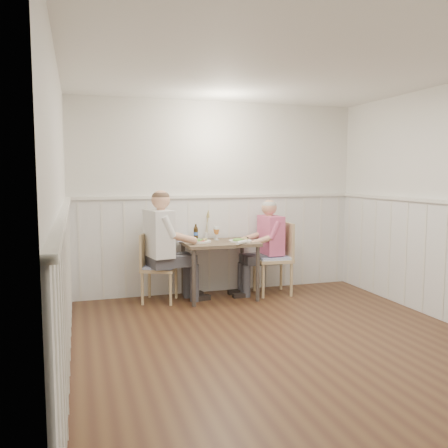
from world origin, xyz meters
name	(u,v)px	position (x,y,z in m)	size (l,w,h in m)	color
ground_plane	(286,345)	(0.00, 0.00, 0.00)	(4.50, 4.50, 0.00)	#432619
room_shell	(288,186)	(0.00, 0.00, 1.52)	(4.04, 4.54, 2.60)	silver
wainscot	(260,261)	(0.00, 0.69, 0.69)	(4.00, 4.49, 1.34)	silver
dining_table	(219,249)	(-0.11, 1.84, 0.65)	(0.94, 0.70, 0.75)	#493D30
chair_right	(277,255)	(0.70, 1.84, 0.53)	(0.49, 0.49, 0.97)	tan
chair_left	(155,265)	(-0.94, 1.92, 0.48)	(0.54, 0.54, 0.88)	tan
man_in_pink	(268,254)	(0.59, 1.89, 0.55)	(0.61, 0.42, 1.30)	#3F3F47
diner_cream	(163,256)	(-0.87, 1.80, 0.61)	(0.73, 0.52, 1.45)	#3F3F47
plate_man	(240,240)	(0.14, 1.74, 0.77)	(0.29, 0.29, 0.07)	white
plate_diner	(199,241)	(-0.38, 1.86, 0.77)	(0.28, 0.28, 0.07)	white
beer_glass_a	(216,231)	(-0.09, 2.07, 0.87)	(0.07, 0.07, 0.17)	silver
beer_glass_b	(217,231)	(-0.10, 1.99, 0.87)	(0.07, 0.07, 0.17)	silver
beer_bottle	(196,233)	(-0.36, 2.11, 0.84)	(0.06, 0.06, 0.21)	black
rolled_napkin	(242,242)	(0.09, 1.54, 0.77)	(0.19, 0.17, 0.05)	white
grass_vase	(206,225)	(-0.21, 2.14, 0.93)	(0.05, 0.05, 0.41)	silver
gingham_mat	(192,241)	(-0.44, 2.02, 0.75)	(0.41, 0.37, 0.01)	#5B6EC7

